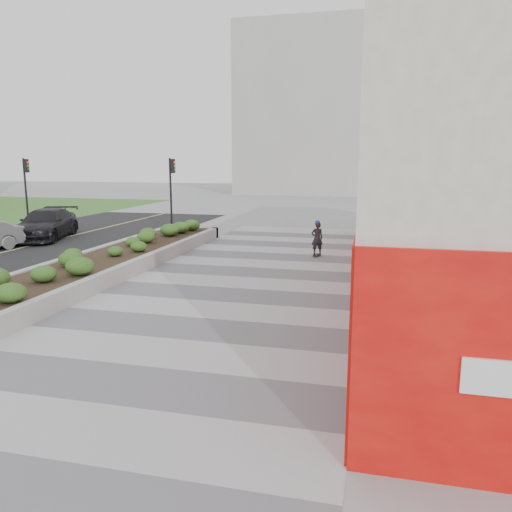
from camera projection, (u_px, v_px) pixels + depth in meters
The scene contains 11 objects.
ground at pixel (163, 356), 10.45m from camera, with size 160.00×160.00×0.00m, color gray.
walkway at pixel (210, 314), 13.31m from camera, with size 8.00×36.00×0.01m, color #A8A8AD.
building at pixel (464, 162), 16.63m from camera, with size 6.04×24.08×8.00m.
planter at pixel (103, 261), 18.34m from camera, with size 3.00×18.00×0.90m.
traffic_signal_near at pixel (172, 184), 28.32m from camera, with size 0.33×0.28×4.20m.
traffic_signal_far at pixel (26, 182), 30.00m from camera, with size 0.33×0.28×4.20m.
distant_bldg_north_l at pixel (307, 113), 62.22m from camera, with size 16.00×12.00×20.00m, color #ADAAA3.
distant_bldg_north_r at pixel (472, 96), 61.93m from camera, with size 14.00×10.00×24.00m, color #ADAAA3.
manhole_cover at pixel (228, 315), 13.19m from camera, with size 0.44×0.44×0.01m, color #595654.
skateboarder at pixel (317, 238), 21.24m from camera, with size 0.61×0.74×1.57m.
car_dark at pixel (46, 224), 26.11m from camera, with size 2.16×5.32×1.55m, color black.
Camera 1 is at (4.25, -9.12, 4.01)m, focal length 35.00 mm.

